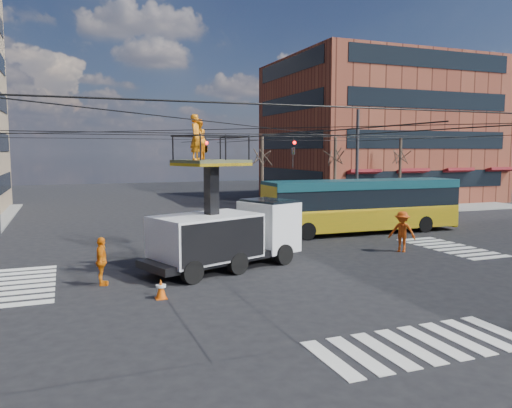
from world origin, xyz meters
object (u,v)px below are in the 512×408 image
object	(u,v)px
traffic_cone	(161,289)
flagger	(402,232)
utility_truck	(227,220)
worker_ground	(102,261)
city_bus	(362,204)

from	to	relation	value
traffic_cone	flagger	world-z (taller)	flagger
utility_truck	worker_ground	distance (m)	5.38
city_bus	worker_ground	distance (m)	17.09
utility_truck	traffic_cone	world-z (taller)	utility_truck
city_bus	flagger	size ratio (longest dim) A/B	6.16
utility_truck	flagger	bearing A→B (deg)	-19.70
traffic_cone	worker_ground	bearing A→B (deg)	124.88
utility_truck	worker_ground	xyz separation A→B (m)	(-5.16, -1.00, -1.16)
utility_truck	traffic_cone	distance (m)	5.18
traffic_cone	worker_ground	size ratio (longest dim) A/B	0.37
utility_truck	traffic_cone	bearing A→B (deg)	-155.40
utility_truck	traffic_cone	size ratio (longest dim) A/B	11.00
traffic_cone	utility_truck	bearing A→B (deg)	45.26
traffic_cone	city_bus	bearing A→B (deg)	33.86
utility_truck	flagger	distance (m)	9.11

